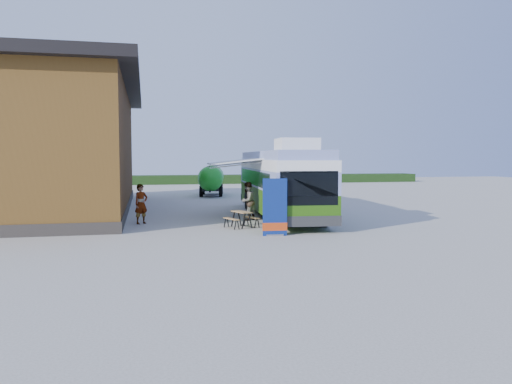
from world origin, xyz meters
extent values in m
plane|color=#BCB7AD|center=(0.00, 0.00, 0.00)|extent=(100.00, 100.00, 0.00)
cube|color=brown|center=(-10.50, 10.00, 3.50)|extent=(8.00, 20.00, 7.00)
cube|color=black|center=(-10.50, 10.00, 7.25)|extent=(9.60, 21.20, 0.50)
cube|color=#332D28|center=(-10.50, 10.00, 0.25)|extent=(8.10, 20.10, 0.50)
cube|color=#264419|center=(8.00, 38.00, 0.50)|extent=(40.00, 3.00, 1.00)
cube|color=#376F12|center=(1.43, 4.60, 0.96)|extent=(3.67, 12.97, 1.17)
cube|color=#808EC8|center=(1.43, 4.60, 2.03)|extent=(3.67, 12.97, 0.96)
cube|color=black|center=(0.15, 5.23, 2.03)|extent=(0.89, 10.64, 0.75)
cube|color=black|center=(2.79, 5.02, 2.03)|extent=(0.89, 10.64, 0.75)
cube|color=white|center=(1.43, 4.60, 2.75)|extent=(3.67, 12.97, 0.48)
cube|color=#808EC8|center=(1.43, 4.60, 3.20)|extent=(3.50, 12.75, 0.43)
cube|color=white|center=(1.10, 0.55, 3.68)|extent=(1.85, 2.05, 0.53)
cube|color=black|center=(0.92, -1.75, 1.87)|extent=(2.40, 0.25, 1.39)
cube|color=#2D2D2D|center=(0.92, -1.70, 0.53)|extent=(2.72, 0.42, 0.43)
cube|color=#2D2D2D|center=(1.93, 10.90, 0.53)|extent=(2.72, 0.42, 0.43)
cylinder|color=black|center=(-0.12, 0.44, 0.53)|extent=(0.40, 1.09, 1.07)
cylinder|color=black|center=(2.30, 0.25, 0.53)|extent=(0.40, 1.09, 1.07)
cylinder|color=black|center=(0.51, 8.41, 0.53)|extent=(0.40, 1.09, 1.07)
cylinder|color=black|center=(2.93, 8.22, 0.53)|extent=(0.40, 1.09, 1.07)
cube|color=white|center=(-1.01, 4.26, 2.85)|extent=(3.02, 4.51, 0.33)
cube|color=#A5A8AD|center=(0.33, 4.15, 3.04)|extent=(0.52, 4.61, 0.15)
cylinder|color=#A5A8AD|center=(-1.16, 2.41, 2.75)|extent=(2.78, 0.27, 0.34)
cylinder|color=#A5A8AD|center=(-0.86, 6.11, 2.75)|extent=(2.78, 0.27, 0.34)
cube|color=navy|center=(-0.51, -1.81, 1.14)|extent=(0.97, 0.11, 2.28)
cube|color=#C83F12|center=(-0.51, -1.81, 0.36)|extent=(0.99, 0.11, 0.32)
cube|color=#A5A8AD|center=(-0.51, -1.81, 0.03)|extent=(0.70, 0.23, 0.07)
cylinder|color=#A5A8AD|center=(-0.51, -1.79, 1.14)|extent=(0.03, 0.03, 2.28)
cube|color=tan|center=(-1.36, 0.78, 0.70)|extent=(0.81, 1.21, 0.04)
cube|color=tan|center=(-1.84, 0.61, 0.42)|extent=(0.59, 1.13, 0.03)
cube|color=tan|center=(-0.87, 0.95, 0.42)|extent=(0.59, 1.13, 0.03)
cube|color=black|center=(-1.36, 0.28, 0.34)|extent=(0.06, 0.06, 0.69)
cube|color=black|center=(-1.04, 0.39, 0.34)|extent=(0.06, 0.06, 0.69)
cube|color=black|center=(-1.67, 1.16, 0.34)|extent=(0.06, 0.06, 0.69)
cube|color=black|center=(-1.35, 1.27, 0.34)|extent=(0.06, 0.06, 0.69)
imported|color=#999999|center=(-5.70, 3.02, 0.93)|extent=(0.82, 0.75, 1.87)
imported|color=#999999|center=(-0.59, 3.20, 0.95)|extent=(1.16, 1.16, 1.89)
cylinder|color=green|center=(-0.23, 19.56, 1.47)|extent=(2.66, 4.61, 1.96)
sphere|color=green|center=(-0.60, 17.42, 1.47)|extent=(1.96, 1.96, 1.96)
sphere|color=green|center=(0.13, 21.70, 1.47)|extent=(1.96, 1.96, 1.96)
cube|color=black|center=(-0.23, 19.56, 0.60)|extent=(2.05, 4.72, 0.22)
cube|color=black|center=(-0.71, 16.78, 0.54)|extent=(0.35, 1.31, 0.11)
cylinder|color=black|center=(-1.20, 18.40, 0.43)|extent=(0.41, 0.90, 0.87)
cylinder|color=black|center=(0.30, 18.15, 0.43)|extent=(0.41, 0.90, 0.87)
cylinder|color=black|center=(-0.76, 20.97, 0.43)|extent=(0.41, 0.90, 0.87)
cylinder|color=black|center=(0.74, 20.72, 0.43)|extent=(0.41, 0.90, 0.87)
camera|label=1|loc=(-5.50, -20.76, 3.11)|focal=35.00mm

